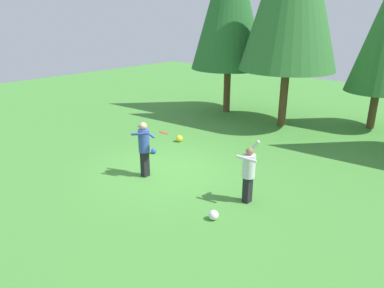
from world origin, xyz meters
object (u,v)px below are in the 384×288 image
person_catcher (144,145)px  ball_blue (154,151)px  frisbee (164,133)px  ball_yellow (179,138)px  ball_white (214,215)px  person_thrower (249,170)px

person_catcher → ball_blue: 2.14m
frisbee → ball_yellow: 3.70m
ball_blue → ball_white: bearing=-23.9°
frisbee → ball_blue: 2.63m
person_thrower → person_catcher: (-3.27, -0.80, 0.11)m
person_catcher → ball_white: size_ratio=6.92×
person_catcher → person_thrower: bearing=-8.9°
person_thrower → ball_white: size_ratio=6.83×
ball_white → person_catcher: bearing=170.9°
frisbee → ball_blue: frisbee is taller
person_thrower → ball_white: bearing=74.7°
person_thrower → ball_white: 1.54m
frisbee → person_catcher: bearing=-157.4°
ball_blue → ball_yellow: (-0.21, 1.54, 0.04)m
ball_white → ball_blue: 4.86m
ball_blue → person_thrower: bearing=-8.3°
person_catcher → ball_blue: bearing=108.3°
person_catcher → ball_blue: person_catcher is taller
person_catcher → ball_yellow: size_ratio=6.57×
ball_yellow → person_catcher: bearing=-63.9°
ball_blue → ball_yellow: bearing=97.6°
ball_white → ball_blue: ball_white is taller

